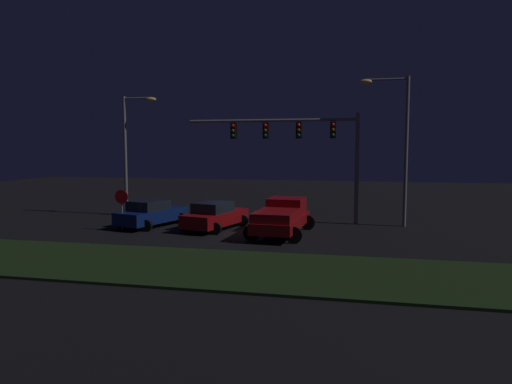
# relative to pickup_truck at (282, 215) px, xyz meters

# --- Properties ---
(ground_plane) EXTENTS (80.00, 80.00, 0.00)m
(ground_plane) POSITION_rel_pickup_truck_xyz_m (-2.89, 0.86, -1.00)
(ground_plane) COLOR black
(grass_median) EXTENTS (27.61, 5.56, 0.10)m
(grass_median) POSITION_rel_pickup_truck_xyz_m (-2.89, -7.42, -0.95)
(grass_median) COLOR black
(grass_median) RESTS_ON ground_plane
(pickup_truck) EXTENTS (3.10, 5.51, 1.80)m
(pickup_truck) POSITION_rel_pickup_truck_xyz_m (0.00, 0.00, 0.00)
(pickup_truck) COLOR maroon
(pickup_truck) RESTS_ON ground_plane
(car_sedan) EXTENTS (3.26, 4.73, 1.51)m
(car_sedan) POSITION_rel_pickup_truck_xyz_m (-7.72, 0.94, -0.26)
(car_sedan) COLOR navy
(car_sedan) RESTS_ON ground_plane
(car_sedan_far) EXTENTS (3.17, 4.71, 1.51)m
(car_sedan_far) POSITION_rel_pickup_truck_xyz_m (-3.89, 0.82, -0.26)
(car_sedan_far) COLOR maroon
(car_sedan_far) RESTS_ON ground_plane
(traffic_signal_gantry) EXTENTS (10.32, 0.56, 6.50)m
(traffic_signal_gantry) POSITION_rel_pickup_truck_xyz_m (0.34, 4.18, 4.03)
(traffic_signal_gantry) COLOR slate
(traffic_signal_gantry) RESTS_ON ground_plane
(street_lamp_left) EXTENTS (2.36, 0.44, 7.84)m
(street_lamp_left) POSITION_rel_pickup_truck_xyz_m (-10.86, 4.90, 3.94)
(street_lamp_left) COLOR slate
(street_lamp_left) RESTS_ON ground_plane
(street_lamp_right) EXTENTS (2.74, 0.44, 8.44)m
(street_lamp_right) POSITION_rel_pickup_truck_xyz_m (5.86, 3.97, 4.30)
(street_lamp_right) COLOR slate
(street_lamp_right) RESTS_ON ground_plane
(stop_sign) EXTENTS (0.76, 0.08, 2.23)m
(stop_sign) POSITION_rel_pickup_truck_xyz_m (-8.61, -0.78, 0.56)
(stop_sign) COLOR slate
(stop_sign) RESTS_ON ground_plane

